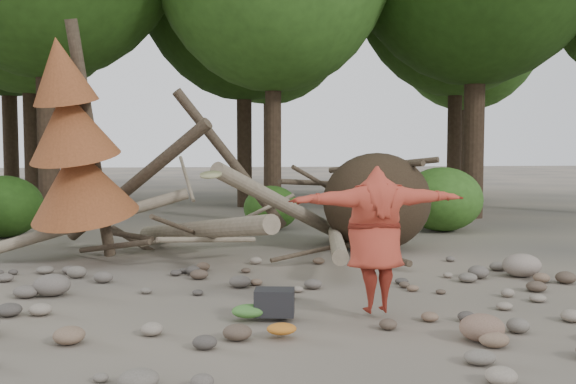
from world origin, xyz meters
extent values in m
plane|color=#514C44|center=(0.00, 0.00, 0.00)|extent=(120.00, 120.00, 0.00)
ellipsoid|color=#332619|center=(2.60, 4.30, 0.99)|extent=(2.20, 1.87, 1.98)
cylinder|color=gray|center=(-1.00, 3.70, 0.55)|extent=(2.61, 5.11, 1.08)
cylinder|color=gray|center=(0.80, 4.20, 0.90)|extent=(3.18, 3.71, 1.90)
cylinder|color=brown|center=(-2.20, 4.60, 1.40)|extent=(3.08, 1.91, 2.49)
cylinder|color=gray|center=(1.60, 3.50, 0.35)|extent=(1.13, 4.98, 0.43)
cylinder|color=brown|center=(-0.30, 4.80, 1.80)|extent=(2.39, 1.03, 2.89)
cylinder|color=gray|center=(-3.00, 4.00, 0.70)|extent=(3.71, 0.86, 1.20)
cylinder|color=#4C3F30|center=(-2.50, 3.50, 0.30)|extent=(1.52, 1.70, 0.49)
cylinder|color=gray|center=(0.20, 4.40, 0.80)|extent=(1.57, 0.85, 0.69)
cylinder|color=#4C3F30|center=(1.80, 4.90, 1.20)|extent=(1.92, 1.25, 1.10)
cylinder|color=gray|center=(-1.20, 4.20, 1.50)|extent=(0.37, 1.42, 0.85)
cylinder|color=#4C3F30|center=(2.20, 3.20, 0.15)|extent=(0.79, 2.54, 0.12)
cylinder|color=gray|center=(-0.80, 3.10, 0.45)|extent=(1.78, 1.11, 0.29)
cylinder|color=#4C3F30|center=(-2.90, 3.80, 2.20)|extent=(0.67, 1.13, 4.35)
cone|color=brown|center=(-3.06, 3.49, 1.50)|extent=(2.06, 2.13, 1.86)
cone|color=brown|center=(-3.16, 3.28, 2.50)|extent=(1.71, 1.78, 1.65)
cone|color=brown|center=(-3.26, 3.09, 3.40)|extent=(1.23, 1.30, 1.41)
cylinder|color=#38281C|center=(-5.00, 9.50, 4.48)|extent=(0.56, 0.56, 8.96)
cylinder|color=#38281C|center=(1.00, 9.20, 3.57)|extent=(0.44, 0.44, 7.14)
cylinder|color=#38281C|center=(7.00, 9.80, 4.72)|extent=(0.60, 0.60, 9.45)
cylinder|color=#38281C|center=(-6.50, 13.50, 3.78)|extent=(0.42, 0.42, 7.56)
cylinder|color=#38281C|center=(0.50, 14.20, 4.27)|extent=(0.52, 0.52, 8.54)
cylinder|color=#38281C|center=(8.00, 13.80, 4.06)|extent=(0.50, 0.50, 8.12)
cylinder|color=#38281C|center=(-9.00, 20.00, 4.83)|extent=(0.62, 0.62, 9.66)
cylinder|color=#38281C|center=(2.00, 20.50, 4.38)|extent=(0.54, 0.54, 8.75)
cylinder|color=#38281C|center=(11.00, 20.00, 3.92)|extent=(0.46, 0.46, 7.84)
ellipsoid|color=#2C5819|center=(11.00, 20.00, 8.06)|extent=(7.17, 7.17, 8.60)
ellipsoid|color=#214512|center=(-5.50, 7.20, 0.72)|extent=(1.80, 1.80, 1.44)
ellipsoid|color=#2C5819|center=(0.80, 7.80, 0.56)|extent=(1.40, 1.40, 1.12)
ellipsoid|color=#366820|center=(5.00, 7.00, 0.80)|extent=(2.00, 2.00, 1.60)
imported|color=#A73525|center=(1.22, -0.74, 0.97)|extent=(2.23, 0.75, 1.79)
cylinder|color=#8A8757|center=(-0.76, -0.41, 1.76)|extent=(0.34, 0.33, 0.12)
cube|color=black|center=(-0.01, -0.70, 0.16)|extent=(0.52, 0.39, 0.32)
ellipsoid|color=#3D712D|center=(-0.33, -0.72, 0.08)|extent=(0.41, 0.34, 0.15)
ellipsoid|color=#B1651E|center=(-0.01, -1.47, 0.06)|extent=(0.33, 0.27, 0.12)
ellipsoid|color=#7A5D4C|center=(2.12, -1.82, 0.15)|extent=(0.49, 0.44, 0.30)
ellipsoid|color=gray|center=(4.23, 1.39, 0.19)|extent=(0.62, 0.56, 0.37)
ellipsoid|color=#655C55|center=(-2.99, 0.96, 0.15)|extent=(0.52, 0.46, 0.31)
camera|label=1|loc=(-0.81, -8.30, 2.09)|focal=40.00mm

